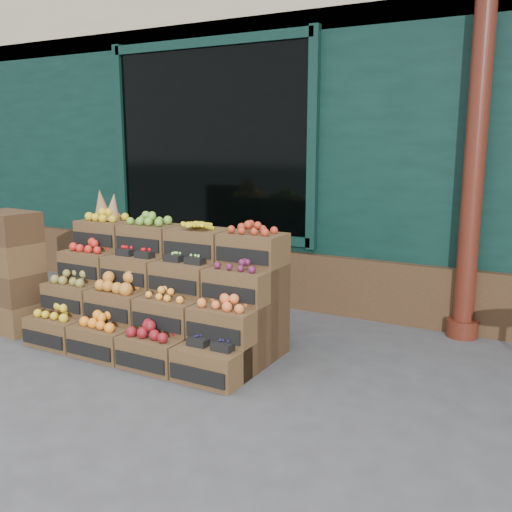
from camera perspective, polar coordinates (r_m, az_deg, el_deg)
The scene contains 5 objects.
ground at distance 4.13m, azimuth -2.32°, elevation -13.65°, with size 60.00×60.00×0.00m, color #414144.
shop_facade at distance 8.55m, azimuth 16.24°, elevation 15.34°, with size 12.00×6.24×4.80m.
crate_display at distance 5.00m, azimuth -9.61°, elevation -4.34°, with size 2.09×1.02×1.31m.
spare_crates at distance 5.75m, azimuth -23.32°, elevation -1.45°, with size 0.59×0.44×1.12m.
shopkeeper at distance 7.12m, azimuth -0.04°, elevation 4.96°, with size 0.69×0.45×1.89m, color #19571E.
Camera 1 is at (1.94, -3.19, 1.75)m, focal length 40.00 mm.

